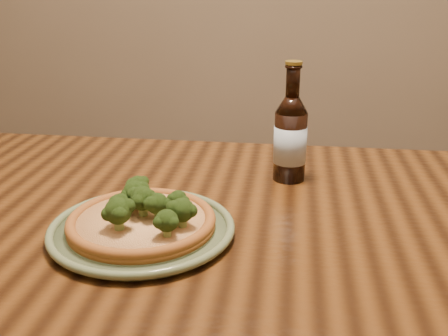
# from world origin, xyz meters

# --- Properties ---
(table) EXTENTS (1.60, 0.90, 0.75)m
(table) POSITION_xyz_m (0.00, 0.10, 0.66)
(table) COLOR #48280F
(table) RESTS_ON ground
(plate) EXTENTS (0.30, 0.30, 0.02)m
(plate) POSITION_xyz_m (-0.09, 0.05, 0.76)
(plate) COLOR #63734F
(plate) RESTS_ON table
(pizza) EXTENTS (0.24, 0.24, 0.07)m
(pizza) POSITION_xyz_m (-0.09, 0.05, 0.78)
(pizza) COLOR #955521
(pizza) RESTS_ON plate
(beer_bottle) EXTENTS (0.07, 0.07, 0.24)m
(beer_bottle) POSITION_xyz_m (0.14, 0.32, 0.84)
(beer_bottle) COLOR black
(beer_bottle) RESTS_ON table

